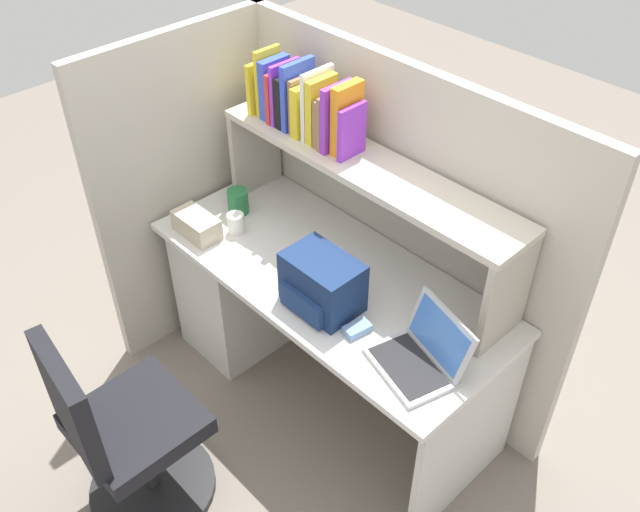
% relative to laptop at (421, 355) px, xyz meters
% --- Properties ---
extents(ground_plane, '(8.00, 8.00, 0.00)m').
position_rel_laptop_xyz_m(ground_plane, '(-0.59, 0.11, -0.78)').
color(ground_plane, slate).
extents(desk, '(1.60, 0.70, 0.73)m').
position_rel_laptop_xyz_m(desk, '(-0.98, 0.11, -0.38)').
color(desk, silver).
rests_on(desk, ground_plane).
extents(cubicle_partition_rear, '(1.84, 0.05, 1.55)m').
position_rel_laptop_xyz_m(cubicle_partition_rear, '(-0.59, 0.49, -0.01)').
color(cubicle_partition_rear, '#BCB5A8').
rests_on(cubicle_partition_rear, ground_plane).
extents(cubicle_partition_left, '(0.05, 1.06, 1.55)m').
position_rel_laptop_xyz_m(cubicle_partition_left, '(-1.44, 0.06, -0.01)').
color(cubicle_partition_left, '#BCB5A8').
rests_on(cubicle_partition_left, ground_plane).
extents(overhead_hutch, '(1.44, 0.28, 0.45)m').
position_rel_laptop_xyz_m(overhead_hutch, '(-0.59, 0.31, 0.30)').
color(overhead_hutch, '#B3A99C').
rests_on(overhead_hutch, desk).
extents(reference_books_on_shelf, '(0.56, 0.18, 0.29)m').
position_rel_laptop_xyz_m(reference_books_on_shelf, '(-0.93, 0.31, 0.53)').
color(reference_books_on_shelf, yellow).
rests_on(reference_books_on_shelf, overhead_hutch).
extents(laptop, '(0.37, 0.34, 0.22)m').
position_rel_laptop_xyz_m(laptop, '(0.00, 0.00, 0.00)').
color(laptop, '#B7BABF').
rests_on(laptop, desk).
extents(backpack, '(0.30, 0.23, 0.22)m').
position_rel_laptop_xyz_m(backpack, '(-0.47, -0.04, 0.06)').
color(backpack, navy).
rests_on(backpack, desk).
extents(computer_mouse, '(0.08, 0.11, 0.03)m').
position_rel_laptop_xyz_m(computer_mouse, '(-0.27, -0.05, -0.03)').
color(computer_mouse, '#7299C6').
rests_on(computer_mouse, desk).
extents(paper_cup, '(0.08, 0.08, 0.09)m').
position_rel_laptop_xyz_m(paper_cup, '(-1.07, 0.01, -0.00)').
color(paper_cup, white).
rests_on(paper_cup, desk).
extents(tissue_box, '(0.22, 0.12, 0.10)m').
position_rel_laptop_xyz_m(tissue_box, '(-1.18, -0.13, -0.00)').
color(tissue_box, '#BFB299').
rests_on(tissue_box, desk).
extents(snack_canister, '(0.10, 0.10, 0.11)m').
position_rel_laptop_xyz_m(snack_canister, '(-1.18, 0.11, 0.01)').
color(snack_canister, '#26723F').
rests_on(snack_canister, desk).
extents(office_chair, '(0.52, 0.52, 0.93)m').
position_rel_laptop_xyz_m(office_chair, '(-0.70, -0.86, -0.39)').
color(office_chair, black).
rests_on(office_chair, ground_plane).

